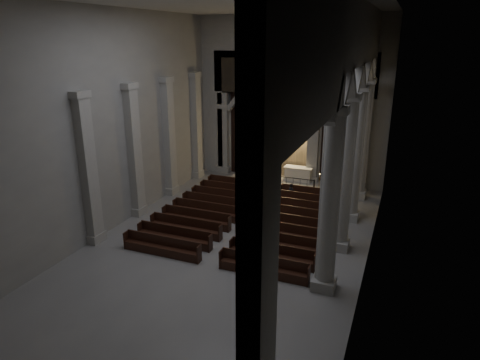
% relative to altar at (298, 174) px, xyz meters
% --- Properties ---
extents(room, '(24.00, 24.10, 12.00)m').
position_rel_altar_xyz_m(room, '(-0.88, -11.07, 6.92)').
color(room, gray).
rests_on(room, ground).
extents(sanctuary_wall, '(14.00, 0.77, 12.00)m').
position_rel_altar_xyz_m(sanctuary_wall, '(-0.88, 0.46, 5.93)').
color(sanctuary_wall, '#A7A49C').
rests_on(sanctuary_wall, ground).
extents(right_arcade, '(1.00, 24.00, 12.00)m').
position_rel_altar_xyz_m(right_arcade, '(4.62, -9.74, 7.14)').
color(right_arcade, '#A7A49C').
rests_on(right_arcade, ground).
extents(left_pilasters, '(0.60, 13.00, 8.03)m').
position_rel_altar_xyz_m(left_pilasters, '(-7.63, -7.57, 3.22)').
color(left_pilasters, '#A7A49C').
rests_on(left_pilasters, ground).
extents(sanctuary_step, '(8.50, 2.60, 0.15)m').
position_rel_altar_xyz_m(sanctuary_step, '(-0.88, -0.47, -0.61)').
color(sanctuary_step, '#A7A49C').
rests_on(sanctuary_step, ground).
extents(altar, '(2.11, 0.84, 1.07)m').
position_rel_altar_xyz_m(altar, '(0.00, 0.00, 0.00)').
color(altar, silver).
rests_on(altar, sanctuary_step).
extents(altar_rail, '(5.12, 0.09, 1.01)m').
position_rel_altar_xyz_m(altar_rail, '(-0.88, -1.91, -0.02)').
color(altar_rail, black).
rests_on(altar_rail, ground).
extents(candle_stand_left, '(0.26, 0.26, 1.52)m').
position_rel_altar_xyz_m(candle_stand_left, '(-4.19, -1.59, -0.27)').
color(candle_stand_left, '#A97E34').
rests_on(candle_stand_left, ground).
extents(candle_stand_right, '(0.24, 0.24, 1.41)m').
position_rel_altar_xyz_m(candle_stand_right, '(1.93, -1.62, -0.30)').
color(candle_stand_right, '#A97E34').
rests_on(candle_stand_right, ground).
extents(pews, '(9.69, 10.50, 0.96)m').
position_rel_altar_xyz_m(pews, '(-0.88, -8.49, -0.37)').
color(pews, black).
rests_on(pews, ground).
extents(worshipper, '(0.55, 0.46, 1.29)m').
position_rel_altar_xyz_m(worshipper, '(0.56, -4.14, -0.04)').
color(worshipper, black).
rests_on(worshipper, ground).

